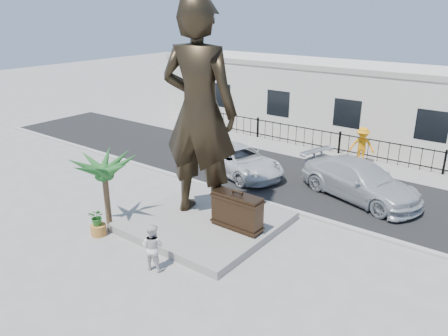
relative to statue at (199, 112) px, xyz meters
The scene contains 16 objects.
ground 4.78m from the statue, 61.37° to the right, with size 100.00×100.00×0.00m, color #9E9991.
street 7.56m from the statue, 80.67° to the left, with size 40.00×7.00×0.01m, color black.
curb 5.09m from the statue, 69.13° to the left, with size 40.00×0.25×0.12m, color #A5A399.
far_sidewalk 11.06m from the statue, 84.32° to the left, with size 40.00×2.50×0.02m, color #9E9991.
plinth 4.18m from the statue, 34.49° to the right, with size 5.20×5.20×0.30m, color gray.
fence 11.60m from the statue, 84.73° to the left, with size 22.00×0.10×1.20m, color black.
building 15.33m from the statue, 86.18° to the left, with size 28.00×7.00×4.40m, color silver.
statue is the anchor object (origin of this frame).
suitcase 3.84m from the statue, ahead, with size 1.89×0.60×1.33m, color #2F2014.
tourist 5.16m from the statue, 73.67° to the right, with size 0.76×0.59×1.55m, color silver.
car_white 6.28m from the statue, 108.68° to the left, with size 2.33×5.04×1.40m, color silver.
car_silver 7.87m from the statue, 53.47° to the left, with size 2.25×5.54×1.61m, color #B7BABC.
worker 10.83m from the statue, 75.19° to the left, with size 1.29×0.74×1.99m, color orange.
palm_tree 5.57m from the statue, 134.99° to the right, with size 1.80×1.80×3.20m, color #1E5420, non-canonical shape.
planter 5.67m from the statue, 122.77° to the right, with size 0.56×0.56×0.40m, color #B2722F.
shrub 5.31m from the statue, 122.77° to the right, with size 0.58×0.50×0.64m, color #23621F.
Camera 1 is at (9.09, -9.96, 7.85)m, focal length 35.00 mm.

